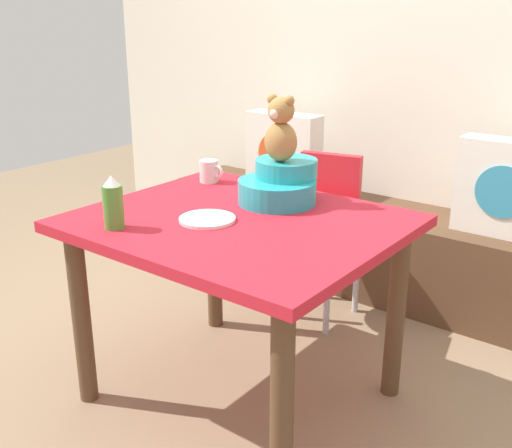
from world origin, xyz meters
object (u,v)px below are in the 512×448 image
Objects in this scene: coffee_mug at (209,171)px; dinner_plate_near at (207,219)px; highchair at (321,214)px; infant_seat_teal at (280,184)px; ketchup_bottle at (113,204)px; pillow_floral_left at (283,152)px; pillow_floral_right at (507,189)px; dining_table at (239,247)px; teddy_bear at (280,130)px.

coffee_mug reaches higher than dinner_plate_near.
highchair is 0.62m from infant_seat_teal.
ketchup_bottle is (-0.14, -1.12, 0.31)m from highchair.
highchair is at bearing -39.02° from pillow_floral_left.
dinner_plate_near is at bearing -65.91° from pillow_floral_left.
pillow_floral_right is 2.20× the size of dinner_plate_near.
pillow_floral_left reaches higher than coffee_mug.
highchair is at bearing -150.01° from pillow_floral_right.
dining_table is 0.48m from ketchup_bottle.
pillow_floral_left is 0.93m from coffee_mug.
pillow_floral_left is 0.68m from highchair.
coffee_mug is at bearing -75.07° from pillow_floral_left.
dinner_plate_near reaches higher than dining_table.
coffee_mug is at bearing -119.81° from highchair.
pillow_floral_left is 1.15m from infant_seat_teal.
highchair is (-0.13, 0.78, -0.11)m from dining_table.
infant_seat_teal is at bearing -55.73° from pillow_floral_left.
teddy_bear reaches higher than pillow_floral_left.
ketchup_bottle is at bearing -96.99° from highchair.
pillow_floral_left is 0.56× the size of highchair.
pillow_floral_right is at bearing 0.00° from pillow_floral_left.
pillow_floral_right is 1.33× the size of infant_seat_teal.
infant_seat_teal is 1.78× the size of ketchup_bottle.
ketchup_bottle is at bearing -128.53° from dining_table.
coffee_mug is (-0.40, 0.05, -0.02)m from infant_seat_teal.
pillow_floral_right and infant_seat_teal have the same top height.
pillow_floral_left reaches higher than highchair.
pillow_floral_left reaches higher than dinner_plate_near.
dining_table is at bearing -61.64° from pillow_floral_left.
pillow_floral_left is at bearing 124.25° from teddy_bear.
pillow_floral_left is 1.33× the size of infant_seat_teal.
highchair reaches higher than dining_table.
highchair is 3.95× the size of dinner_plate_near.
dinner_plate_near is at bearing -85.94° from highchair.
ketchup_bottle is at bearing -114.32° from infant_seat_teal.
pillow_floral_left is 3.67× the size of coffee_mug.
dining_table is at bearing -89.42° from infant_seat_teal.
highchair is at bearing 103.79° from teddy_bear.
pillow_floral_right is 1.76m from ketchup_bottle.
ketchup_bottle is 1.54× the size of coffee_mug.
infant_seat_teal is 0.65m from ketchup_bottle.
ketchup_bottle is at bearing -76.23° from pillow_floral_left.
coffee_mug is 0.60× the size of dinner_plate_near.
ketchup_bottle reaches higher than dining_table.
infant_seat_teal is 0.41m from coffee_mug.
ketchup_bottle is (-0.86, -1.53, 0.15)m from pillow_floral_right.
teddy_bear is at bearing 90.59° from dining_table.
highchair is at bearing 94.06° from dinner_plate_near.
coffee_mug is 0.52m from dinner_plate_near.
infant_seat_teal is at bearing -76.19° from highchair.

